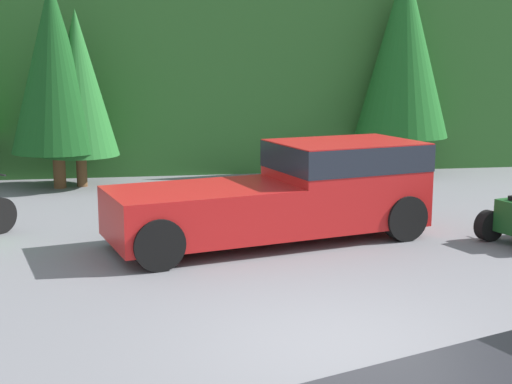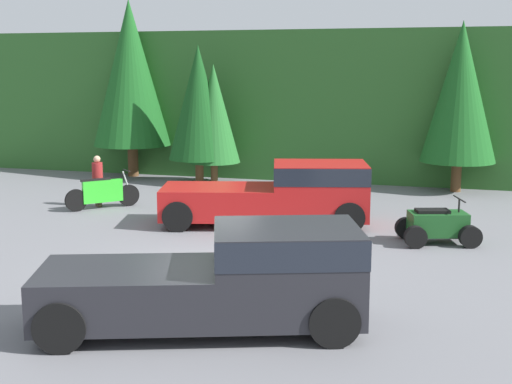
{
  "view_description": "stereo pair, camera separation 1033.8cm",
  "coord_description": "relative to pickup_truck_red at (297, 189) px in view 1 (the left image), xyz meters",
  "views": [
    {
      "loc": [
        -2.32,
        -7.55,
        3.34
      ],
      "look_at": [
        -0.26,
        5.05,
        0.95
      ],
      "focal_mm": 50.0,
      "sensor_mm": 36.0,
      "label": 1
    },
    {
      "loc": [
        5.38,
        -14.34,
        4.53
      ],
      "look_at": [
        -0.26,
        5.05,
        0.95
      ],
      "focal_mm": 50.0,
      "sensor_mm": 36.0,
      "label": 2
    }
  ],
  "objects": [
    {
      "name": "tree_mid_left",
      "position": [
        -4.97,
        6.29,
        2.19
      ],
      "size": [
        2.35,
        2.35,
        5.35
      ],
      "color": "brown",
      "rests_on": "ground_plane"
    },
    {
      "name": "ground_plane",
      "position": [
        -0.55,
        -5.2,
        -0.96
      ],
      "size": [
        80.0,
        80.0,
        0.0
      ],
      "primitive_type": "plane",
      "color": "slate"
    },
    {
      "name": "pickup_truck_red",
      "position": [
        0.0,
        0.0,
        0.0
      ],
      "size": [
        6.18,
        3.44,
        1.8
      ],
      "rotation": [
        0.0,
        0.0,
        0.25
      ],
      "color": "red",
      "rests_on": "ground_plane"
    },
    {
      "name": "hillside_backdrop",
      "position": [
        -0.55,
        10.8,
        2.01
      ],
      "size": [
        44.0,
        6.0,
        5.93
      ],
      "color": "#2D6028",
      "rests_on": "ground_plane"
    },
    {
      "name": "tree_mid_right",
      "position": [
        -4.42,
        6.44,
        1.76
      ],
      "size": [
        2.03,
        2.03,
        4.61
      ],
      "color": "brown",
      "rests_on": "ground_plane"
    },
    {
      "name": "tree_right",
      "position": [
        4.69,
        7.14,
        2.65
      ],
      "size": [
        2.7,
        2.7,
        6.13
      ],
      "color": "brown",
      "rests_on": "ground_plane"
    }
  ]
}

